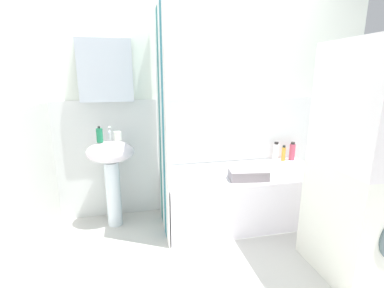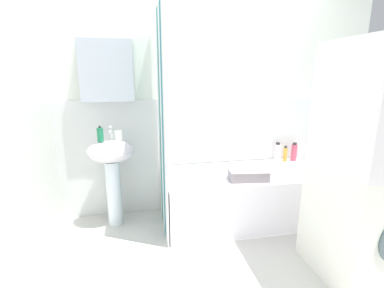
{
  "view_description": "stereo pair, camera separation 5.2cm",
  "coord_description": "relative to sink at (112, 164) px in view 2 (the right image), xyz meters",
  "views": [
    {
      "loc": [
        -0.78,
        -1.51,
        1.42
      ],
      "look_at": [
        -0.26,
        0.83,
        0.83
      ],
      "focal_mm": 25.57,
      "sensor_mm": 36.0,
      "label": 1
    },
    {
      "loc": [
        -0.73,
        -1.52,
        1.42
      ],
      "look_at": [
        -0.26,
        0.83,
        0.83
      ],
      "focal_mm": 25.57,
      "sensor_mm": 36.0,
      "label": 2
    }
  ],
  "objects": [
    {
      "name": "soap_dispenser",
      "position": [
        -0.08,
        -0.01,
        0.29
      ],
      "size": [
        0.06,
        0.06,
        0.15
      ],
      "color": "#1F7B50",
      "rests_on": "sink"
    },
    {
      "name": "ground_plane",
      "position": [
        1.0,
        -1.03,
        -0.64
      ],
      "size": [
        4.8,
        5.6,
        0.04
      ],
      "primitive_type": "cube",
      "color": "silver"
    },
    {
      "name": "bathtub",
      "position": [
        1.27,
        -0.16,
        -0.37
      ],
      "size": [
        1.57,
        0.7,
        0.5
      ],
      "primitive_type": "cube",
      "color": "white",
      "rests_on": "ground_plane"
    },
    {
      "name": "lotion_bottle",
      "position": [
        1.76,
        0.12,
        -0.01
      ],
      "size": [
        0.06,
        0.06,
        0.21
      ],
      "color": "white",
      "rests_on": "bathtub"
    },
    {
      "name": "conditioner_bottle",
      "position": [
        1.95,
        0.1,
        -0.02
      ],
      "size": [
        0.06,
        0.06,
        0.21
      ],
      "color": "#CC4C68",
      "rests_on": "bathtub"
    },
    {
      "name": "wall_back_tiled",
      "position": [
        0.94,
        0.23,
        0.52
      ],
      "size": [
        3.6,
        0.18,
        2.4
      ],
      "color": "white",
      "rests_on": "ground_plane"
    },
    {
      "name": "sink",
      "position": [
        0.0,
        0.0,
        0.0
      ],
      "size": [
        0.44,
        0.34,
        0.84
      ],
      "color": "white",
      "rests_on": "ground_plane"
    },
    {
      "name": "washer_dryer_stack",
      "position": [
        1.82,
        -1.06,
        0.21
      ],
      "size": [
        0.62,
        0.61,
        1.65
      ],
      "color": "white",
      "rests_on": "ground_plane"
    },
    {
      "name": "toothbrush_cup",
      "position": [
        0.07,
        0.04,
        0.26
      ],
      "size": [
        0.07,
        0.07,
        0.08
      ],
      "primitive_type": "cylinder",
      "color": "white",
      "rests_on": "sink"
    },
    {
      "name": "body_wash_bottle",
      "position": [
        1.85,
        0.1,
        -0.03
      ],
      "size": [
        0.04,
        0.04,
        0.18
      ],
      "color": "gold",
      "rests_on": "bathtub"
    },
    {
      "name": "towel_folded",
      "position": [
        1.22,
        -0.35,
        -0.07
      ],
      "size": [
        0.37,
        0.23,
        0.09
      ],
      "primitive_type": "cube",
      "rotation": [
        0.0,
        0.0,
        -0.13
      ],
      "color": "gray",
      "rests_on": "bathtub"
    },
    {
      "name": "wall_left_tiled",
      "position": [
        -0.57,
        -0.69,
        0.5
      ],
      "size": [
        0.07,
        1.81,
        2.4
      ],
      "color": "white",
      "rests_on": "ground_plane"
    },
    {
      "name": "faucet",
      "position": [
        0.0,
        0.08,
        0.29
      ],
      "size": [
        0.03,
        0.12,
        0.12
      ],
      "color": "silver",
      "rests_on": "sink"
    },
    {
      "name": "shower_curtain",
      "position": [
        0.47,
        -0.16,
        0.38
      ],
      "size": [
        0.01,
        0.7,
        2.0
      ],
      "color": "white",
      "rests_on": "ground_plane"
    }
  ]
}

